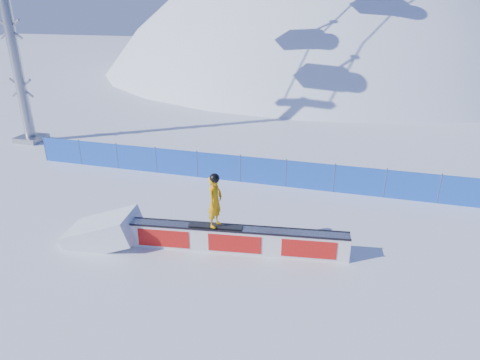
# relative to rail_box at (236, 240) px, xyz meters

# --- Properties ---
(ground) EXTENTS (160.00, 160.00, 0.00)m
(ground) POSITION_rel_rail_box_xyz_m (-0.38, 0.97, -0.41)
(ground) COLOR white
(ground) RESTS_ON ground
(snow_hill) EXTENTS (64.00, 64.00, 64.00)m
(snow_hill) POSITION_rel_rail_box_xyz_m (-0.38, 42.97, -18.41)
(snow_hill) COLOR white
(snow_hill) RESTS_ON ground
(safety_fence) EXTENTS (22.05, 0.05, 1.30)m
(safety_fence) POSITION_rel_rail_box_xyz_m (-0.38, 5.47, 0.19)
(safety_fence) COLOR blue
(safety_fence) RESTS_ON ground
(rail_box) EXTENTS (6.99, 1.42, 0.84)m
(rail_box) POSITION_rel_rail_box_xyz_m (0.00, 0.00, 0.00)
(rail_box) COLOR silver
(rail_box) RESTS_ON ground
(snow_ramp) EXTENTS (2.56, 1.79, 1.49)m
(snow_ramp) POSITION_rel_rail_box_xyz_m (-4.33, -0.59, -0.41)
(snow_ramp) COLOR white
(snow_ramp) RESTS_ON ground
(snowboarder) EXTENTS (1.72, 0.66, 1.77)m
(snowboarder) POSITION_rel_rail_box_xyz_m (-0.62, -0.08, 1.30)
(snowboarder) COLOR black
(snowboarder) RESTS_ON rail_box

